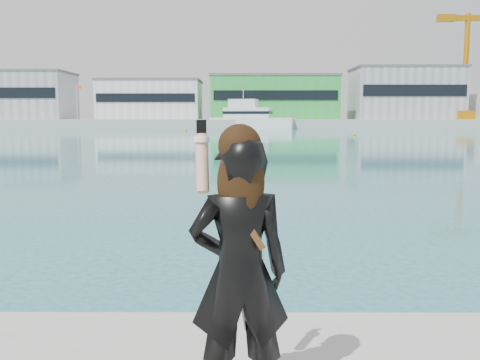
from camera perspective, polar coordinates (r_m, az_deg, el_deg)
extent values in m
cube|color=#9E9E99|center=(133.84, 0.09, 6.08)|extent=(320.00, 40.00, 2.00)
cube|color=gray|center=(143.09, -22.76, 8.21)|extent=(26.00, 16.00, 11.00)
cube|color=black|center=(135.68, -24.12, 8.49)|extent=(24.70, 0.20, 2.42)
cube|color=#59595B|center=(143.40, -22.87, 10.50)|extent=(26.52, 16.32, 0.50)
cube|color=silver|center=(133.78, -9.48, 8.35)|extent=(24.00, 15.00, 9.00)
cube|color=black|center=(126.31, -10.07, 8.64)|extent=(22.80, 0.20, 1.98)
cube|color=#59595B|center=(134.00, -9.52, 10.38)|extent=(24.48, 15.30, 0.50)
cube|color=green|center=(132.12, 3.60, 8.66)|extent=(30.00, 16.00, 10.00)
cube|color=black|center=(124.05, 3.82, 9.02)|extent=(28.50, 0.20, 2.20)
cube|color=#59595B|center=(132.39, 3.62, 10.94)|extent=(30.60, 16.32, 0.50)
cube|color=gray|center=(137.74, 17.18, 8.72)|extent=(25.00, 15.00, 12.00)
cube|color=black|center=(130.51, 18.16, 9.07)|extent=(23.75, 0.20, 2.64)
cube|color=#59595B|center=(138.13, 17.27, 11.31)|extent=(25.50, 15.30, 0.50)
cube|color=#C9790B|center=(135.99, 22.71, 6.42)|extent=(4.00, 4.00, 2.00)
cylinder|color=#C9790B|center=(136.55, 22.95, 11.45)|extent=(1.20, 1.20, 22.00)
cube|color=#C9790B|center=(136.02, 21.13, 15.80)|extent=(4.00, 1.60, 1.60)
cylinder|color=silver|center=(130.65, -17.00, 7.97)|extent=(0.16, 0.16, 8.00)
cube|color=#E85C0D|center=(130.61, -16.79, 9.47)|extent=(1.20, 0.04, 0.80)
cylinder|color=silver|center=(126.72, 10.18, 8.20)|extent=(0.16, 0.16, 8.00)
cube|color=#E85C0D|center=(126.96, 10.49, 9.73)|extent=(1.20, 0.04, 0.80)
cube|color=silver|center=(115.55, 1.31, 6.07)|extent=(18.52, 9.01, 2.38)
cube|color=silver|center=(115.76, 0.83, 7.20)|extent=(10.62, 6.38, 2.18)
cube|color=silver|center=(116.02, 0.35, 8.18)|extent=(6.58, 4.68, 1.79)
cube|color=black|center=(115.76, 0.83, 7.20)|extent=(10.84, 6.52, 0.60)
cylinder|color=silver|center=(116.08, 0.35, 9.11)|extent=(0.16, 0.16, 1.98)
sphere|color=yellow|center=(76.73, 12.09, 4.67)|extent=(0.50, 0.50, 0.50)
sphere|color=yellow|center=(99.49, -5.84, 5.23)|extent=(0.50, 0.50, 0.50)
imported|color=black|center=(3.36, -0.06, -9.99)|extent=(0.67, 0.48, 1.71)
sphere|color=black|center=(3.20, -0.02, 3.69)|extent=(0.26, 0.26, 0.26)
ellipsoid|color=black|center=(3.17, 0.09, -0.27)|extent=(0.28, 0.15, 0.46)
cylinder|color=tan|center=(3.31, -4.05, 1.80)|extent=(0.10, 0.21, 0.37)
cylinder|color=white|center=(3.34, -4.10, 4.38)|extent=(0.10, 0.10, 0.03)
cube|color=black|center=(3.38, -4.14, 5.38)|extent=(0.06, 0.02, 0.13)
cube|color=#4C2D14|center=(3.20, 0.66, -4.54)|extent=(0.24, 0.05, 0.35)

